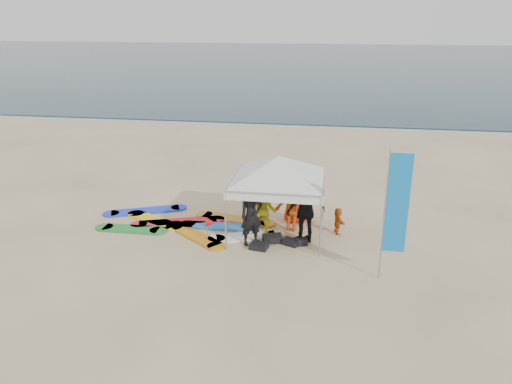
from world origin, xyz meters
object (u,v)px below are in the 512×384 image
object	(u,v)px
person_seated	(338,221)
marker_pennant	(211,223)
canopy_tent	(279,156)
person_yellow	(263,211)
feather_flag	(396,205)
person_orange_b	(296,193)
person_orange_a	(292,205)
surfboard_spread	(188,224)
person_black_a	(251,215)
person_black_b	(306,211)

from	to	relation	value
person_seated	marker_pennant	world-z (taller)	person_seated
canopy_tent	person_yellow	bearing A→B (deg)	-143.58
marker_pennant	feather_flag	bearing A→B (deg)	-18.38
person_orange_b	person_yellow	bearing A→B (deg)	48.88
person_seated	feather_flag	xyz separation A→B (m)	(1.31, -2.61, 1.59)
person_orange_a	marker_pennant	size ratio (longest dim) A/B	2.61
person_orange_a	person_seated	world-z (taller)	person_orange_a
feather_flag	marker_pennant	bearing A→B (deg)	161.62
canopy_tent	surfboard_spread	world-z (taller)	canopy_tent
person_orange_b	marker_pennant	xyz separation A→B (m)	(-2.39, -1.61, -0.49)
person_black_a	canopy_tent	bearing A→B (deg)	19.39
person_black_a	person_seated	world-z (taller)	person_black_a
person_black_a	marker_pennant	bearing A→B (deg)	137.27
person_seated	surfboard_spread	xyz separation A→B (m)	(-4.72, -0.14, -0.38)
person_orange_b	person_seated	xyz separation A→B (m)	(1.36, -0.68, -0.57)
person_black_a	person_orange_a	distance (m)	1.61
person_black_a	person_seated	xyz separation A→B (m)	(2.48, 1.17, -0.49)
person_black_b	surfboard_spread	xyz separation A→B (m)	(-3.78, 0.63, -0.94)
person_orange_b	surfboard_spread	xyz separation A→B (m)	(-3.36, -0.82, -0.95)
person_seated	marker_pennant	bearing A→B (deg)	87.94
feather_flag	surfboard_spread	distance (m)	6.81
person_orange_b	marker_pennant	distance (m)	2.92
person_black_a	canopy_tent	distance (m)	1.89
person_black_a	person_yellow	size ratio (longest dim) A/B	1.08
person_black_a	person_seated	bearing A→B (deg)	-6.86
surfboard_spread	person_black_a	bearing A→B (deg)	-24.67
person_black_b	person_seated	distance (m)	1.33
canopy_tent	feather_flag	bearing A→B (deg)	-36.22
canopy_tent	person_black_a	bearing A→B (deg)	-128.52
marker_pennant	canopy_tent	bearing A→B (deg)	17.23
person_black_b	feather_flag	size ratio (longest dim) A/B	0.57
canopy_tent	surfboard_spread	size ratio (longest dim) A/B	0.64
person_black_a	person_orange_b	world-z (taller)	person_orange_b
person_orange_b	feather_flag	distance (m)	4.36
person_orange_a	person_black_b	distance (m)	0.94
person_black_a	person_orange_a	size ratio (longest dim) A/B	1.09
person_yellow	person_orange_a	distance (m)	1.04
canopy_tent	marker_pennant	world-z (taller)	canopy_tent
person_yellow	person_orange_b	xyz separation A→B (m)	(0.86, 1.31, 0.15)
person_yellow	canopy_tent	size ratio (longest dim) A/B	0.45
person_black_a	person_orange_b	distance (m)	2.16
marker_pennant	person_yellow	bearing A→B (deg)	11.05
person_black_a	marker_pennant	xyz separation A→B (m)	(-1.28, 0.24, -0.41)
person_orange_a	marker_pennant	world-z (taller)	person_orange_a
surfboard_spread	person_black_b	bearing A→B (deg)	-9.39
person_orange_a	feather_flag	distance (m)	3.98
person_black_a	person_black_b	size ratio (longest dim) A/B	0.93
person_black_b	person_seated	world-z (taller)	person_black_b
person_orange_a	person_orange_b	distance (m)	0.66
person_yellow	canopy_tent	bearing A→B (deg)	43.77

